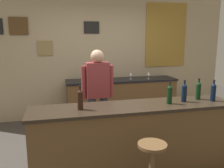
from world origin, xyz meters
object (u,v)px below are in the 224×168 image
Objects in this scene: wine_glass_b at (100,76)px; wine_glass_d at (149,74)px; wine_glass_c at (131,74)px; wine_bottle_a at (80,99)px; wine_bottle_e at (213,92)px; bartender at (98,92)px; wine_bottle_c at (184,92)px; wine_glass_a at (92,76)px; wine_bottle_b at (170,94)px; bar_stool at (152,162)px; wine_bottle_d at (198,90)px; coffee_mug at (107,78)px.

wine_glass_b and wine_glass_d have the same top height.
wine_bottle_a is at bearing -122.76° from wine_glass_c.
wine_glass_d is at bearing 94.59° from wine_bottle_e.
bartender reaches higher than wine_glass_b.
bartender reaches higher than wine_bottle_c.
wine_bottle_b is at bearing -69.68° from wine_glass_a.
wine_bottle_a is 1.00× the size of wine_bottle_e.
wine_bottle_e is (1.17, 0.62, 0.60)m from bar_stool.
wine_bottle_a is at bearing -102.77° from wine_glass_a.
bar_stool is at bearing -152.12° from wine_bottle_e.
bartender is at bearing 103.27° from bar_stool.
wine_glass_c is at bearing 57.24° from wine_bottle_a.
wine_glass_a is at bearing -177.49° from wine_glass_c.
wine_bottle_a is 2.44m from wine_glass_c.
wine_glass_d reaches higher than bar_stool.
wine_bottle_a is 1.00× the size of wine_bottle_d.
bar_stool is 4.39× the size of wine_glass_a.
wine_glass_a is at bearing 110.32° from wine_bottle_b.
wine_glass_b is (0.63, 2.00, -0.05)m from wine_bottle_a.
wine_glass_a is at bearing 123.63° from wine_bottle_d.
wine_bottle_b is at bearing -93.13° from wine_glass_c.
bar_stool is 4.39× the size of wine_glass_b.
coffee_mug is at bearing -177.87° from wine_glass_c.
wine_glass_b is (0.27, 1.20, 0.07)m from bartender.
wine_bottle_b is at bearing -166.80° from wine_bottle_d.
coffee_mug is (-0.55, -0.02, -0.06)m from wine_glass_c.
wine_glass_a is 1.25m from wine_glass_d.
bar_stool is 2.22× the size of wine_bottle_e.
wine_glass_c is at bearing 104.88° from wine_bottle_e.
bartender is 10.45× the size of wine_glass_d.
wine_bottle_c and wine_bottle_d have the same top height.
bartender reaches higher than wine_bottle_d.
wine_glass_a is 1.00× the size of wine_glass_c.
bar_stool is at bearing -137.78° from wine_bottle_c.
wine_bottle_e is 1.97× the size of wine_glass_b.
wine_bottle_e is at bearing -85.41° from wine_glass_d.
wine_glass_a is (-1.27, 1.91, -0.05)m from wine_bottle_d.
coffee_mug is (0.77, 2.03, -0.11)m from wine_bottle_a.
wine_glass_b is 1.08m from wine_glass_d.
bar_stool is at bearing -102.88° from wine_glass_c.
wine_glass_d is at bearing -10.03° from wine_glass_c.
wine_bottle_e reaches higher than wine_glass_b.
wine_bottle_a is at bearing 179.34° from wine_bottle_b.
bartender is 10.45× the size of wine_glass_a.
wine_bottle_a is 1.73m from wine_bottle_d.
coffee_mug reaches higher than bar_stool.
wine_glass_d is (1.35, 1.18, 0.07)m from bartender.
wine_bottle_d is 1.97× the size of wine_glass_c.
wine_bottle_a is 2.18m from coffee_mug.
wine_bottle_d is at bearing 15.43° from wine_bottle_c.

